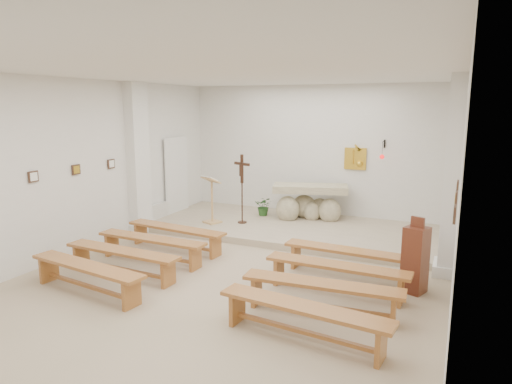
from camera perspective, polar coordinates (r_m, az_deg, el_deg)
The scene contains 31 objects.
ground at distance 7.95m, azimuth -3.67°, elevation -11.21°, with size 7.00×10.00×0.00m, color tan.
wall_left at distance 9.61m, azimuth -22.52°, elevation 2.64°, with size 0.02×10.00×3.50m, color white.
wall_right at distance 6.61m, azimuth 23.92°, elevation -0.84°, with size 0.02×10.00×3.50m, color white.
wall_back at distance 12.06m, azimuth 7.46°, elevation 4.87°, with size 7.00×0.02×3.50m, color white.
ceiling at distance 7.39m, azimuth -4.01°, elevation 14.76°, with size 7.00×10.00×0.02m, color silver.
sanctuary_platform at distance 10.98m, azimuth 4.96°, elevation -4.57°, with size 6.98×3.00×0.15m, color #BAA98F.
pilaster_left at distance 10.99m, azimuth -14.49°, elevation 4.04°, with size 0.26×0.55×3.50m, color white.
pilaster_right at distance 8.58m, azimuth 23.32°, elevation 1.69°, with size 0.26×0.55×3.50m, color white.
gold_wall_relief at distance 11.79m, azimuth 12.30°, elevation 4.09°, with size 0.55×0.04×0.55m, color gold.
sanctuary_lamp at distance 11.40m, azimuth 15.51°, elevation 4.52°, with size 0.11×0.36×0.44m.
station_frame_left_front at distance 9.08m, azimuth -26.08°, elevation 1.74°, with size 0.03×0.20×0.20m, color #40291C.
station_frame_left_mid at distance 9.74m, azimuth -21.57°, elevation 2.63°, with size 0.03×0.20×0.20m, color #40291C.
station_frame_left_rear at distance 10.45m, azimuth -17.66°, elevation 3.38°, with size 0.03×0.20×0.20m, color #40291C.
station_frame_right_front at distance 5.83m, azimuth 23.59°, elevation -2.56°, with size 0.03×0.20×0.20m, color #40291C.
station_frame_right_mid at distance 6.81m, azimuth 23.76°, elevation -0.76°, with size 0.03×0.20×0.20m, color #40291C.
station_frame_right_rear at distance 7.80m, azimuth 23.89°, elevation 0.59°, with size 0.03×0.20×0.20m, color #40291C.
radiator_left at distance 11.82m, azimuth -12.27°, elevation -2.69°, with size 0.10×0.85×0.52m, color silver.
radiator_right at distance 9.58m, azimuth 23.12°, elevation -6.50°, with size 0.10×0.85×0.52m, color silver.
altar at distance 11.57m, azimuth 6.64°, elevation -1.56°, with size 1.97×1.20×0.95m.
lectern at distance 11.09m, azimuth -5.59°, elevation -0.95°, with size 0.51×0.47×1.17m.
crucifix_stand at distance 10.97m, azimuth -1.78°, elevation 1.04°, with size 0.49×0.23×1.68m.
potted_plant at distance 11.85m, azimuth 1.00°, elevation -1.78°, with size 0.45×0.39×0.49m, color #255120.
donation_pedestal at distance 7.80m, azimuth 19.28°, elevation -7.95°, with size 0.43×0.43×1.25m.
bench_left_front at distance 9.67m, azimuth -9.97°, elevation -5.02°, with size 2.34×0.59×0.49m.
bench_right_front at distance 8.26m, azimuth 11.50°, elevation -7.84°, with size 2.33×0.49×0.49m.
bench_left_second at distance 9.03m, azimuth -12.95°, elevation -6.29°, with size 2.32×0.42×0.49m.
bench_right_second at distance 7.50m, azimuth 10.04°, elevation -9.74°, with size 2.32×0.42×0.49m.
bench_left_third at distance 8.42m, azimuth -16.40°, elevation -7.72°, with size 2.32×0.46×0.49m.
bench_right_third at distance 6.75m, azimuth 8.23°, elevation -12.07°, with size 2.33×0.53×0.49m.
bench_left_fourth at distance 7.85m, azimuth -20.40°, elevation -9.33°, with size 2.34×0.66×0.49m.
bench_right_fourth at distance 6.02m, azimuth 5.93°, elevation -14.94°, with size 2.34×0.61×0.49m.
Camera 1 is at (3.49, -6.49, 2.98)m, focal length 32.00 mm.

